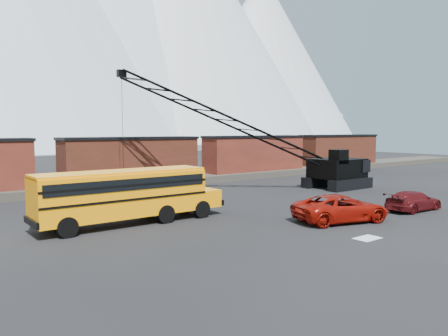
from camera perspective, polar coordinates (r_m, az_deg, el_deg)
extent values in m
plane|color=black|center=(25.79, 10.14, -7.48)|extent=(160.00, 160.00, 0.00)
cone|color=white|center=(356.30, -4.94, 17.70)|extent=(260.00, 260.00, 175.00)
cone|color=white|center=(416.20, 5.09, 14.17)|extent=(220.00, 220.00, 150.00)
cube|color=#4C463E|center=(43.44, -11.90, -1.97)|extent=(120.00, 5.00, 0.70)
cube|color=#4F1D16|center=(43.22, -11.96, 1.13)|extent=(13.50, 2.90, 4.00)
cube|color=black|center=(43.14, -12.01, 3.84)|extent=(13.70, 3.10, 0.25)
cube|color=black|center=(41.72, -17.12, -1.47)|extent=(2.20, 2.40, 0.60)
cube|color=black|center=(45.34, -7.14, -0.78)|extent=(2.20, 2.40, 0.60)
cube|color=#461B14|center=(52.19, 4.07, 1.87)|extent=(13.50, 2.90, 4.00)
cube|color=black|center=(52.11, 4.08, 4.12)|extent=(13.70, 3.10, 0.25)
cube|color=black|center=(49.62, 0.44, -0.25)|extent=(2.20, 2.40, 0.60)
cube|color=black|center=(55.18, 7.31, 0.24)|extent=(2.20, 2.40, 0.60)
cube|color=#4F1D16|center=(63.96, 14.83, 2.29)|extent=(13.50, 2.90, 4.00)
cube|color=black|center=(63.90, 14.87, 4.13)|extent=(13.70, 3.10, 0.25)
cube|color=black|center=(60.78, 12.39, 0.60)|extent=(2.20, 2.40, 0.60)
cube|color=black|center=(67.43, 16.97, 0.92)|extent=(2.20, 2.40, 0.60)
cube|color=silver|center=(23.78, 18.22, -8.70)|extent=(1.40, 0.90, 0.02)
cube|color=#FE9205|center=(26.10, -13.11, -3.37)|extent=(10.00, 2.50, 2.50)
cube|color=#FE9205|center=(28.95, -2.94, -3.83)|extent=(1.60, 2.30, 1.10)
cube|color=#FE9205|center=(25.94, -13.17, -0.52)|extent=(10.00, 2.30, 0.18)
cube|color=black|center=(24.87, -11.93, -2.12)|extent=(9.60, 0.05, 0.65)
cube|color=black|center=(27.15, -14.25, -1.58)|extent=(9.60, 0.05, 0.65)
cube|color=black|center=(29.48, -1.57, -4.25)|extent=(0.15, 2.45, 0.35)
cube|color=black|center=(24.64, -23.87, -6.52)|extent=(0.15, 2.50, 0.35)
cylinder|color=black|center=(23.98, -19.79, -7.30)|extent=(1.10, 0.35, 1.10)
cylinder|color=black|center=(26.14, -21.36, -6.35)|extent=(1.10, 0.35, 1.10)
cylinder|color=black|center=(26.29, -7.62, -5.98)|extent=(1.10, 0.35, 1.10)
cylinder|color=black|center=(28.27, -9.97, -5.24)|extent=(1.10, 0.35, 1.10)
cylinder|color=black|center=(27.66, -2.93, -5.40)|extent=(1.10, 0.35, 1.10)
cylinder|color=black|center=(29.55, -5.49, -4.74)|extent=(1.10, 0.35, 1.10)
imported|color=#900F06|center=(27.40, 15.05, -5.08)|extent=(6.45, 4.33, 1.64)
imported|color=#4B0D10|center=(32.74, 23.50, -3.95)|extent=(4.77, 2.14, 1.36)
cube|color=black|center=(42.29, 16.24, -2.04)|extent=(5.50, 1.00, 1.00)
cube|color=black|center=(44.23, 12.89, -1.67)|extent=(5.50, 1.00, 1.00)
cube|color=black|center=(43.10, 14.57, 0.00)|extent=(4.80, 3.60, 1.80)
cube|color=black|center=(44.68, 16.14, 0.39)|extent=(1.20, 3.80, 1.20)
cube|color=black|center=(41.18, 14.73, 1.44)|extent=(1.40, 1.20, 1.30)
cube|color=black|center=(40.85, 15.34, 1.40)|extent=(1.20, 0.06, 0.90)
cube|color=black|center=(37.92, -13.24, 11.93)|extent=(0.70, 0.50, 0.60)
cylinder|color=black|center=(37.63, -13.08, 4.20)|extent=(0.04, 0.04, 9.90)
cube|color=black|center=(37.99, -12.94, -2.98)|extent=(0.25, 0.25, 0.50)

